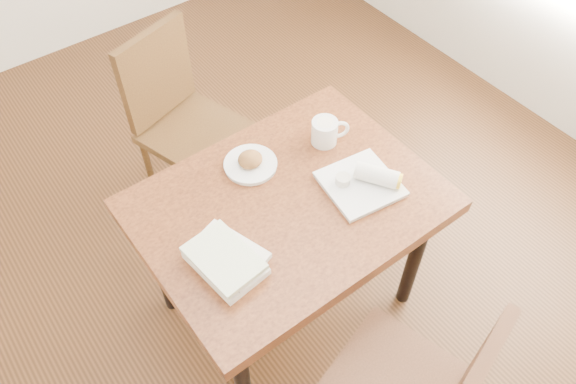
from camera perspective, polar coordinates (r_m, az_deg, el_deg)
ground at (r=2.69m, az=0.00°, el=-10.99°), size 4.00×5.00×0.01m
table at (r=2.13m, az=0.00°, el=-2.38°), size 1.09×0.82×0.75m
chair_far at (r=2.73m, az=-10.97°, el=7.83°), size 0.52×0.52×0.95m
plate_scone at (r=2.16m, az=-3.84°, el=2.99°), size 0.21×0.21×0.07m
coffee_mug at (r=2.23m, az=3.86°, el=6.18°), size 0.15×0.10×0.11m
plate_burrito at (r=2.11m, az=7.89°, el=1.09°), size 0.30×0.30×0.09m
book_stack at (r=1.88m, az=-6.36°, el=-6.78°), size 0.24×0.30×0.07m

